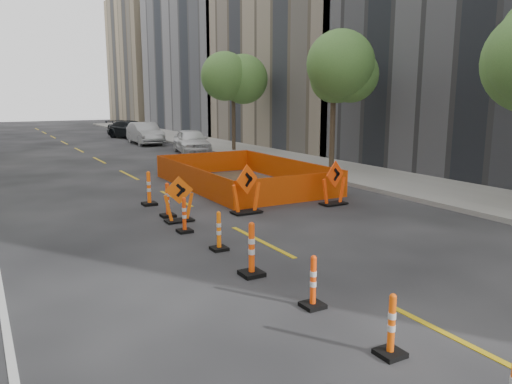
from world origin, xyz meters
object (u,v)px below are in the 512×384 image
channelizer_3 (313,281)px  parked_car_near (192,141)px  parked_car_far (131,129)px  channelizer_8 (149,188)px  channelizer_4 (252,249)px  channelizer_6 (184,215)px  channelizer_2 (392,325)px  parked_car_mid (145,133)px  channelizer_5 (219,231)px  chevron_sign_right (334,183)px  chevron_sign_left (179,199)px  channelizer_7 (168,200)px  chevron_sign_center (246,189)px

channelizer_3 → parked_car_near: parked_car_near is taller
parked_car_near → parked_car_far: bearing=101.3°
channelizer_8 → channelizer_4: bearing=-91.8°
channelizer_4 → channelizer_3: bearing=-84.7°
channelizer_6 → parked_car_far: (6.95, 29.74, 0.26)m
channelizer_2 → channelizer_3: size_ratio=0.99×
parked_car_mid → parked_car_far: (0.53, 5.55, -0.06)m
channelizer_5 → chevron_sign_right: bearing=25.6°
parked_car_mid → channelizer_6: bearing=-103.0°
channelizer_4 → chevron_sign_left: size_ratio=0.84×
channelizer_2 → parked_car_near: (7.00, 24.30, 0.30)m
channelizer_7 → parked_car_far: (6.75, 27.90, 0.22)m
channelizer_2 → parked_car_mid: parked_car_mid is taller
channelizer_3 → chevron_sign_center: bearing=70.9°
channelizer_6 → parked_car_far: bearing=76.9°
channelizer_2 → chevron_sign_right: bearing=56.4°
channelizer_2 → channelizer_6: bearing=91.1°
chevron_sign_left → channelizer_2: bearing=-76.6°
chevron_sign_left → parked_car_far: (6.67, 28.62, 0.07)m
chevron_sign_left → parked_car_near: bearing=80.9°
channelizer_6 → chevron_sign_right: size_ratio=0.64×
chevron_sign_center → parked_car_near: same height
channelizer_4 → parked_car_mid: (6.44, 27.88, 0.24)m
channelizer_7 → parked_car_near: size_ratio=0.23×
channelizer_4 → chevron_sign_left: bearing=86.4°
channelizer_2 → parked_car_near: parked_car_near is taller
channelizer_6 → channelizer_7: (0.20, 1.84, 0.04)m
chevron_sign_center → parked_car_far: chevron_sign_center is taller
channelizer_3 → channelizer_5: (-0.02, 3.69, 0.00)m
chevron_sign_center → parked_car_near: size_ratio=0.34×
chevron_sign_left → chevron_sign_center: 2.16m
channelizer_5 → parked_car_near: size_ratio=0.21×
channelizer_6 → channelizer_7: 1.86m
chevron_sign_left → parked_car_near: size_ratio=0.30×
channelizer_6 → parked_car_mid: 25.03m
chevron_sign_right → channelizer_7: bearing=153.9°
channelizer_2 → channelizer_3: 1.84m
channelizer_5 → channelizer_7: channelizer_7 is taller
channelizer_4 → parked_car_far: bearing=78.2°
channelizer_4 → parked_car_near: size_ratio=0.25×
chevron_sign_center → chevron_sign_right: 3.11m
channelizer_7 → parked_car_near: parked_car_near is taller
channelizer_6 → chevron_sign_center: chevron_sign_center is taller
chevron_sign_left → parked_car_far: bearing=91.2°
channelizer_6 → parked_car_far: size_ratio=0.19×
channelizer_6 → channelizer_8: bearing=86.7°
channelizer_3 → channelizer_4: (-0.17, 1.84, 0.09)m
parked_car_near → parked_car_mid: 7.30m
channelizer_2 → parked_car_mid: size_ratio=0.19×
chevron_sign_right → parked_car_near: 16.26m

